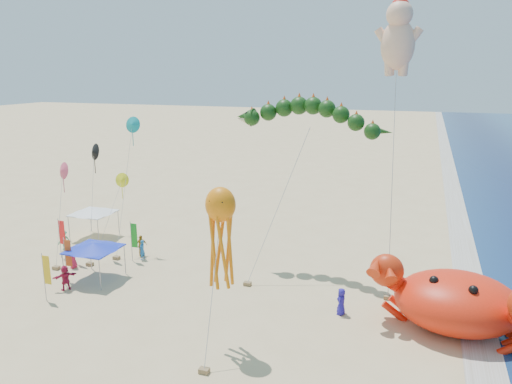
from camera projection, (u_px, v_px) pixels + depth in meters
ground at (275, 299)px, 32.03m from camera, size 320.00×320.00×0.00m
foam_strip at (478, 330)px, 28.27m from camera, size 320.00×320.00×0.00m
crab_inflatable at (457, 301)px, 27.87m from camera, size 9.29×7.54×4.07m
dragon_kite at (308, 120)px, 34.69m from camera, size 10.95×6.09×12.14m
cherub_kite at (398, 36)px, 31.54m from camera, size 2.14×4.62×18.70m
octopus_kite at (221, 230)px, 25.39m from camera, size 1.58×3.72×8.66m
canopy_blue at (94, 246)px, 34.60m from camera, size 3.49×3.49×2.71m
canopy_white at (93, 211)px, 43.31m from camera, size 3.52×3.52×2.71m
feather_flags at (79, 248)px, 35.59m from camera, size 6.26×7.69×3.20m
beachgoers at (118, 262)px, 36.15m from camera, size 24.15×8.42×1.72m
small_kites at (102, 168)px, 39.76m from camera, size 5.16×10.19×10.82m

